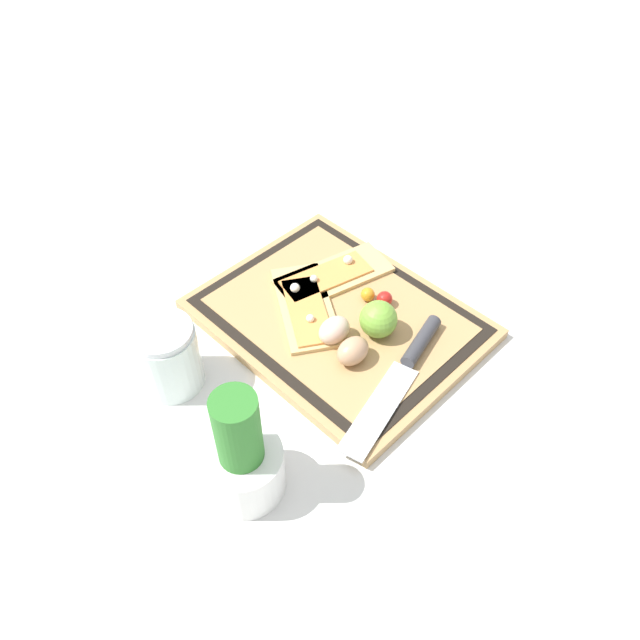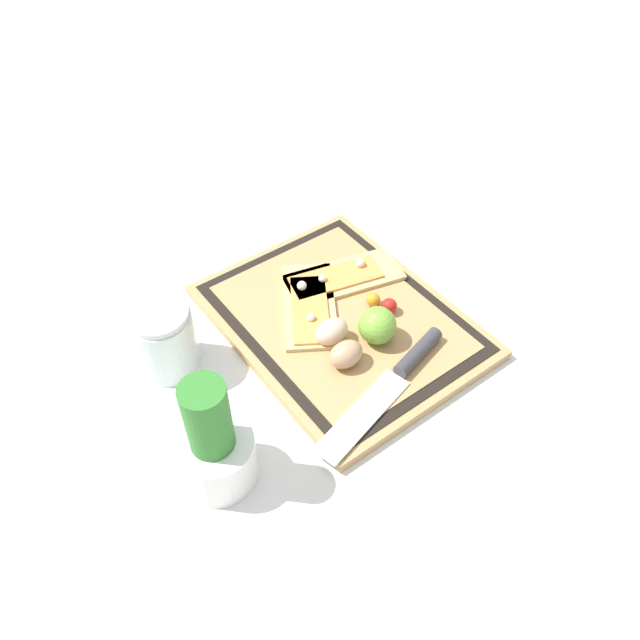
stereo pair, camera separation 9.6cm
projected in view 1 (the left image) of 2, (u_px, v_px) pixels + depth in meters
The scene contains 12 objects.
ground_plane at pixel (338, 322), 1.01m from camera, with size 6.00×6.00×0.00m, color silver.
cutting_board at pixel (338, 318), 1.00m from camera, with size 0.42×0.33×0.02m.
pizza_slice_near at pixel (332, 275), 1.05m from camera, with size 0.13×0.21×0.02m.
pizza_slice_far at pixel (306, 307), 1.00m from camera, with size 0.20×0.17×0.02m.
knife at pixel (409, 360), 0.92m from camera, with size 0.10×0.27×0.02m.
egg_brown at pixel (353, 351), 0.92m from camera, with size 0.04×0.05×0.04m, color tan.
egg_pink at pixel (334, 330), 0.95m from camera, with size 0.04×0.05×0.04m, color beige.
lime at pixel (378, 319), 0.95m from camera, with size 0.06×0.06×0.06m, color #70A838.
cherry_tomato_red at pixel (385, 299), 1.00m from camera, with size 0.03×0.03×0.03m, color red.
cherry_tomato_yellow at pixel (368, 294), 1.01m from camera, with size 0.02×0.02×0.02m, color orange.
herb_pot at pixel (242, 459), 0.77m from camera, with size 0.10×0.10×0.18m.
sauce_jar at pixel (168, 359), 0.90m from camera, with size 0.09×0.09×0.11m.
Camera 1 is at (-0.47, 0.51, 0.74)m, focal length 35.00 mm.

